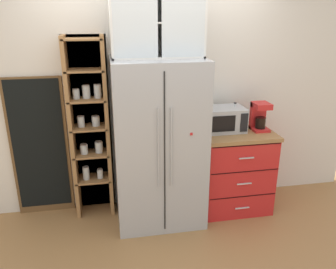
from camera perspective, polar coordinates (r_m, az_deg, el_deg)
ground_plane at (r=3.93m, az=-1.50°, el=-13.29°), size 10.57×10.57×0.00m
wall_back_cream at (r=3.79m, az=-2.65°, el=6.53°), size 4.88×0.10×2.55m
refrigerator at (r=3.52m, az=-1.60°, el=-1.43°), size 0.91×0.74×1.74m
pantry_shelf_column at (r=3.71m, az=-13.01°, el=1.26°), size 0.45×0.31×1.94m
counter_cabinet at (r=3.95m, az=10.98°, el=-5.75°), size 0.79×0.64×0.92m
microwave at (r=3.73m, az=9.32°, el=2.57°), size 0.44×0.33×0.26m
coffee_maker at (r=3.84m, az=15.12°, el=3.02°), size 0.17×0.20×0.31m
mug_red at (r=3.84m, az=11.07°, el=1.54°), size 0.11×0.08×0.08m
mug_charcoal at (r=3.77m, az=11.46°, el=1.22°), size 0.11×0.07×0.09m
bottle_green at (r=3.78m, az=11.30°, el=2.29°), size 0.06×0.06×0.24m
bottle_clear at (r=3.82m, az=11.08°, el=2.89°), size 0.07×0.07×0.30m
upper_cabinet at (r=3.33m, az=-1.94°, el=18.27°), size 0.87×0.32×0.64m
chalkboard_menu at (r=3.90m, az=-20.74°, el=-2.08°), size 0.60×0.04×1.54m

